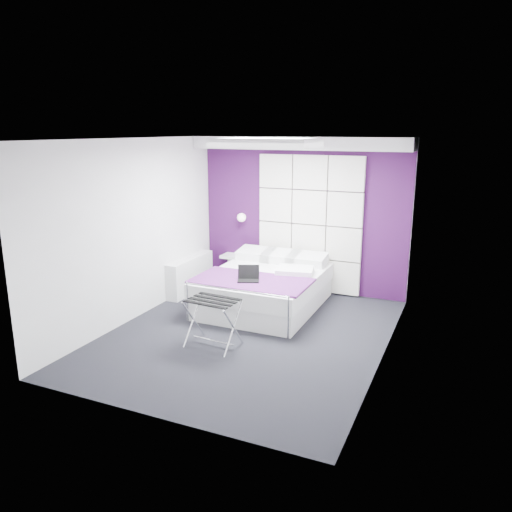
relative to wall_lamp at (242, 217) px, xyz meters
The scene contains 15 objects.
floor 2.61m from the wall_lamp, 62.99° to the right, with size 4.40×4.40×0.00m, color black.
ceiling 2.69m from the wall_lamp, 62.99° to the right, with size 4.40×4.40×0.00m, color white.
wall_back 1.06m from the wall_lamp, ahead, with size 3.60×3.60×0.00m, color silver.
wall_left 2.19m from the wall_lamp, 110.01° to the right, with size 4.40×4.40×0.00m, color silver.
wall_right 3.52m from the wall_lamp, 35.86° to the right, with size 4.40×4.40×0.00m, color silver.
accent_wall 1.06m from the wall_lamp, ahead, with size 3.58×0.02×2.58m, color #350D3B.
soffit 1.66m from the wall_lamp, ahead, with size 3.58×0.50×0.20m, color silver.
headboard 1.20m from the wall_lamp, ahead, with size 1.80×0.08×2.30m, color silver, non-canonical shape.
skylight 2.24m from the wall_lamp, 54.28° to the right, with size 1.36×0.86×0.12m, color white, non-canonical shape.
wall_lamp is the anchor object (origin of this frame).
radiator 1.35m from the wall_lamp, 130.10° to the right, with size 0.22×1.20×0.60m, color silver.
bed 1.56m from the wall_lamp, 48.87° to the right, with size 1.71×2.06×0.72m.
nightstand 0.74m from the wall_lamp, 166.16° to the right, with size 0.41×0.32×0.05m, color silver.
luggage_rack 2.84m from the wall_lamp, 72.94° to the right, with size 0.63×0.47×0.62m.
laptop 1.80m from the wall_lamp, 61.40° to the right, with size 0.31×0.22×0.22m.
Camera 1 is at (2.65, -5.75, 2.72)m, focal length 35.00 mm.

